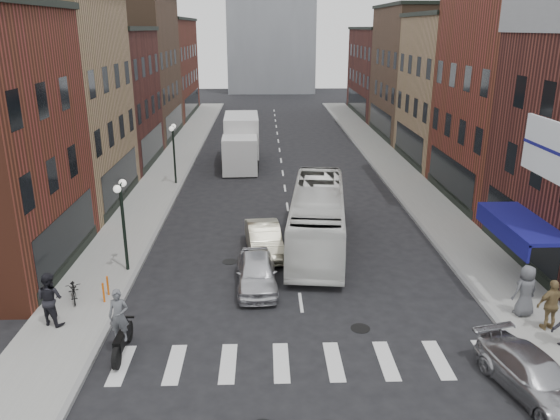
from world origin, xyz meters
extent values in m
plane|color=black|center=(0.00, 0.00, 0.00)|extent=(160.00, 160.00, 0.00)
cube|color=gray|center=(-8.50, 22.00, 0.07)|extent=(3.00, 74.00, 0.15)
cube|color=gray|center=(8.50, 22.00, 0.07)|extent=(3.00, 74.00, 0.15)
cube|color=gray|center=(-7.00, 22.00, 0.00)|extent=(0.20, 74.00, 0.16)
cube|color=gray|center=(7.00, 22.00, 0.00)|extent=(0.20, 74.00, 0.16)
cube|color=silver|center=(0.00, -3.00, 0.00)|extent=(12.00, 2.20, 0.01)
cube|color=black|center=(-10.02, 4.50, 1.60)|extent=(0.08, 7.20, 2.20)
cube|color=#A5855B|center=(-15.00, 14.00, 6.00)|extent=(10.00, 10.00, 12.00)
cube|color=black|center=(-10.02, 14.00, 1.60)|extent=(0.08, 8.00, 2.20)
cube|color=#411B17|center=(-15.00, 24.00, 5.00)|extent=(10.00, 10.00, 10.00)
cube|color=black|center=(-10.02, 24.00, 1.60)|extent=(0.08, 8.00, 2.20)
cube|color=black|center=(-15.00, 24.00, 10.15)|extent=(10.30, 10.20, 0.30)
cube|color=brown|center=(-15.00, 35.00, 6.50)|extent=(10.00, 12.00, 13.00)
cube|color=black|center=(-10.02, 35.00, 1.60)|extent=(0.08, 9.60, 2.20)
cube|color=#622C1C|center=(-15.00, 49.00, 5.50)|extent=(10.00, 16.00, 11.00)
cube|color=black|center=(-10.02, 49.00, 1.60)|extent=(0.08, 12.80, 2.20)
cube|color=black|center=(-15.00, 49.00, 11.15)|extent=(10.30, 16.20, 0.30)
cube|color=black|center=(10.02, 4.50, 1.60)|extent=(0.08, 7.20, 2.20)
cube|color=#622C1C|center=(15.00, 14.00, 7.00)|extent=(10.00, 10.00, 14.00)
cube|color=black|center=(10.02, 14.00, 1.60)|extent=(0.08, 8.00, 2.20)
cube|color=#A5855B|center=(15.00, 24.00, 5.50)|extent=(10.00, 10.00, 11.00)
cube|color=black|center=(10.02, 24.00, 1.60)|extent=(0.08, 8.00, 2.20)
cube|color=black|center=(15.00, 24.00, 11.15)|extent=(10.30, 10.20, 0.30)
cube|color=brown|center=(15.00, 35.00, 6.00)|extent=(10.00, 12.00, 12.00)
cube|color=black|center=(10.02, 35.00, 1.60)|extent=(0.08, 9.60, 2.20)
cube|color=black|center=(15.00, 35.00, 12.15)|extent=(10.30, 12.20, 0.30)
cube|color=#411B17|center=(15.00, 49.00, 5.00)|extent=(10.00, 16.00, 10.00)
cube|color=black|center=(10.02, 49.00, 1.60)|extent=(0.08, 12.80, 2.20)
cube|color=black|center=(15.00, 49.00, 10.15)|extent=(10.30, 16.20, 0.30)
cube|color=navy|center=(9.10, 2.50, 2.70)|extent=(1.80, 5.00, 0.15)
cube|color=navy|center=(8.25, 2.50, 2.35)|extent=(0.10, 5.00, 0.70)
cube|color=silver|center=(8.50, 0.50, 6.20)|extent=(0.12, 3.00, 2.00)
cylinder|color=black|center=(-7.40, 4.00, 2.00)|extent=(0.14, 0.14, 4.00)
cylinder|color=black|center=(-7.40, 4.00, 4.00)|extent=(0.06, 0.90, 0.06)
sphere|color=white|center=(-7.40, 3.55, 3.95)|extent=(0.32, 0.32, 0.32)
sphere|color=white|center=(-7.40, 4.45, 3.95)|extent=(0.32, 0.32, 0.32)
cylinder|color=black|center=(-7.40, 18.00, 2.00)|extent=(0.14, 0.14, 4.00)
cylinder|color=black|center=(-7.40, 18.00, 4.00)|extent=(0.06, 0.90, 0.06)
sphere|color=white|center=(-7.40, 17.55, 3.95)|extent=(0.32, 0.32, 0.32)
sphere|color=white|center=(-7.40, 18.45, 3.95)|extent=(0.32, 0.32, 0.32)
cylinder|color=#D8590C|center=(-7.60, 1.00, 0.55)|extent=(0.08, 0.08, 0.80)
cylinder|color=#D8590C|center=(-7.60, 1.60, 0.55)|extent=(0.08, 0.08, 0.80)
cube|color=silver|center=(-3.13, 20.88, 1.41)|extent=(2.58, 2.78, 2.60)
cube|color=black|center=(-3.13, 20.88, 1.67)|extent=(2.58, 1.53, 1.14)
cube|color=silver|center=(-3.13, 24.84, 2.19)|extent=(2.76, 5.49, 3.02)
cube|color=navy|center=(-3.13, 24.84, 2.19)|extent=(2.70, 2.16, 1.25)
cube|color=black|center=(-3.13, 24.63, 0.47)|extent=(2.49, 6.83, 0.36)
cylinder|color=black|center=(-4.33, 21.09, 0.47)|extent=(0.29, 0.94, 0.94)
cylinder|color=black|center=(-1.93, 21.09, 0.47)|extent=(0.29, 0.94, 0.94)
cylinder|color=black|center=(-4.33, 24.63, 0.47)|extent=(0.29, 0.94, 0.94)
cylinder|color=black|center=(-1.93, 24.63, 0.47)|extent=(0.29, 0.94, 0.94)
cylinder|color=black|center=(-4.33, 26.71, 0.47)|extent=(0.29, 0.94, 0.94)
cylinder|color=black|center=(-1.93, 26.71, 0.47)|extent=(0.29, 0.94, 0.94)
cylinder|color=black|center=(-6.08, -1.53, 0.36)|extent=(0.15, 0.71, 0.71)
cylinder|color=black|center=(-6.08, -3.15, 0.36)|extent=(0.15, 0.71, 0.71)
cube|color=black|center=(-6.08, -2.34, 0.59)|extent=(0.30, 1.30, 0.38)
cube|color=black|center=(-6.08, -1.75, 1.02)|extent=(0.59, 0.08, 0.06)
imported|color=#56595E|center=(-6.08, -2.45, 1.48)|extent=(0.66, 0.44, 1.78)
imported|color=white|center=(1.20, 6.96, 1.46)|extent=(3.67, 10.68, 2.92)
imported|color=silver|center=(-1.74, 2.37, 0.69)|extent=(1.82, 4.14, 1.39)
imported|color=#BEB89A|center=(-1.42, 6.00, 0.71)|extent=(1.98, 4.45, 1.42)
imported|color=#ADADB2|center=(6.40, -4.79, 0.60)|extent=(2.65, 4.44, 1.21)
imported|color=black|center=(-8.82, 1.26, 0.56)|extent=(1.06, 1.66, 0.82)
imported|color=black|center=(-8.99, -0.57, 1.13)|extent=(1.09, 0.87, 1.97)
imported|color=olive|center=(8.54, -1.47, 1.09)|extent=(1.15, 0.67, 1.87)
imported|color=#515258|center=(8.09, -0.45, 1.12)|extent=(1.08, 0.84, 1.95)
camera|label=1|loc=(-1.40, -18.03, 10.21)|focal=35.00mm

